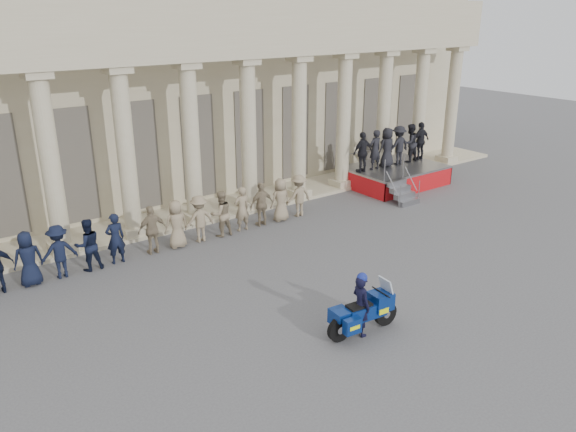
{
  "coord_description": "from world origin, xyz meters",
  "views": [
    {
      "loc": [
        -8.26,
        -11.22,
        8.11
      ],
      "look_at": [
        2.19,
        2.94,
        1.6
      ],
      "focal_mm": 35.0,
      "sensor_mm": 36.0,
      "label": 1
    }
  ],
  "objects": [
    {
      "name": "rider",
      "position": [
        0.93,
        -1.96,
        0.89
      ],
      "size": [
        0.46,
        0.65,
        1.79
      ],
      "rotation": [
        0.0,
        0.0,
        1.48
      ],
      "color": "black",
      "rests_on": "ground"
    },
    {
      "name": "officer_rank",
      "position": [
        -3.62,
        6.19,
        0.89
      ],
      "size": [
        18.83,
        0.67,
        1.77
      ],
      "color": "black",
      "rests_on": "ground"
    },
    {
      "name": "reviewing_stand",
      "position": [
        11.65,
        7.01,
        1.59
      ],
      "size": [
        5.11,
        4.33,
        2.82
      ],
      "color": "gray",
      "rests_on": "ground"
    },
    {
      "name": "ground",
      "position": [
        0.0,
        0.0,
        0.0
      ],
      "size": [
        90.0,
        90.0,
        0.0
      ],
      "primitive_type": "plane",
      "color": "#4B4B4E",
      "rests_on": "ground"
    },
    {
      "name": "motorcycle",
      "position": [
        1.05,
        -1.97,
        0.62
      ],
      "size": [
        2.23,
        0.93,
        1.43
      ],
      "rotation": [
        0.0,
        0.0,
        -0.09
      ],
      "color": "black",
      "rests_on": "ground"
    },
    {
      "name": "building",
      "position": [
        -0.0,
        14.74,
        4.52
      ],
      "size": [
        40.0,
        12.5,
        9.0
      ],
      "color": "tan",
      "rests_on": "ground"
    }
  ]
}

